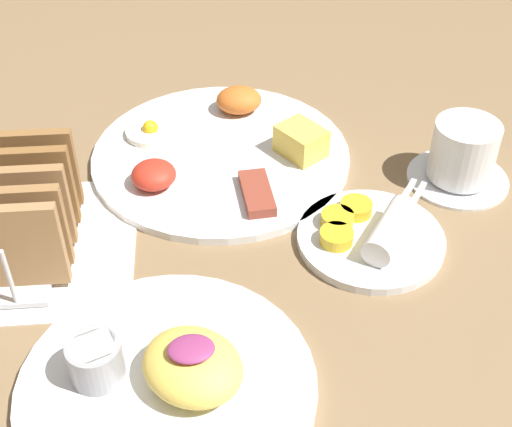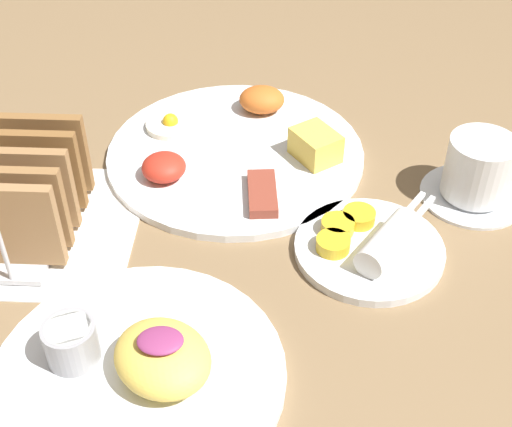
% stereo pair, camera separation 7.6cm
% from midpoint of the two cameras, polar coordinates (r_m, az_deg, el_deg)
% --- Properties ---
extents(ground_plane, '(3.00, 3.00, 0.00)m').
position_cam_midpoint_polar(ground_plane, '(0.74, -1.10, -4.86)').
color(ground_plane, brown).
extents(napkin_flat, '(0.22, 0.22, 0.00)m').
position_cam_midpoint_polar(napkin_flat, '(0.81, -14.55, -1.19)').
color(napkin_flat, white).
rests_on(napkin_flat, ground_plane).
extents(plate_breakfast, '(0.32, 0.32, 0.05)m').
position_cam_midpoint_polar(plate_breakfast, '(0.89, 0.95, 5.06)').
color(plate_breakfast, white).
rests_on(plate_breakfast, ground_plane).
extents(plate_condiments, '(0.16, 0.16, 0.04)m').
position_cam_midpoint_polar(plate_condiments, '(0.77, 11.94, -2.56)').
color(plate_condiments, white).
rests_on(plate_condiments, ground_plane).
extents(plate_foreground, '(0.26, 0.26, 0.06)m').
position_cam_midpoint_polar(plate_foreground, '(0.64, -6.00, -12.27)').
color(plate_foreground, white).
rests_on(plate_foreground, ground_plane).
extents(toast_rack, '(0.10, 0.18, 0.10)m').
position_cam_midpoint_polar(toast_rack, '(0.78, -15.16, 1.58)').
color(toast_rack, '#B7B7BC').
rests_on(toast_rack, ground_plane).
extents(coffee_cup, '(0.12, 0.12, 0.08)m').
position_cam_midpoint_polar(coffee_cup, '(0.86, 19.78, 3.03)').
color(coffee_cup, white).
rests_on(coffee_cup, ground_plane).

